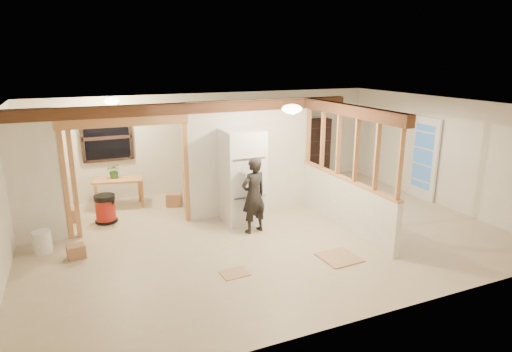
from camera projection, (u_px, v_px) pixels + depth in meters
name	position (u px, v px, depth m)	size (l,w,h in m)	color
floor	(264.00, 231.00, 8.57)	(9.00, 6.50, 0.01)	#C3B191
ceiling	(265.00, 106.00, 7.90)	(9.00, 6.50, 0.01)	white
wall_back	(213.00, 142.00, 11.11)	(9.00, 0.01, 2.50)	white
wall_front	(372.00, 232.00, 5.36)	(9.00, 0.01, 2.50)	white
wall_right	(440.00, 151.00, 9.95)	(0.01, 6.50, 2.50)	white
partition_left_stub	(34.00, 178.00, 7.75)	(0.90, 0.12, 2.50)	white
partition_center	(250.00, 157.00, 9.37)	(2.80, 0.12, 2.50)	white
doorway_frame	(129.00, 176.00, 8.42)	(2.46, 0.14, 2.20)	tan
header_beam_back	(195.00, 108.00, 8.61)	(7.00, 0.18, 0.22)	brown
header_beam_right	(349.00, 110.00, 8.19)	(0.18, 3.30, 0.22)	brown
pony_wall	(344.00, 203.00, 8.69)	(0.12, 3.20, 1.00)	white
stud_partition	(347.00, 147.00, 8.38)	(0.14, 3.20, 1.32)	tan
window_back	(107.00, 138.00, 9.96)	(1.12, 0.10, 1.10)	black
french_door	(424.00, 159.00, 10.34)	(0.12, 0.86, 2.00)	white
ceiling_dome_main	(292.00, 109.00, 7.58)	(0.36, 0.36, 0.16)	#FFEABF
ceiling_dome_util	(112.00, 101.00, 8.98)	(0.32, 0.32, 0.14)	#FFEABF
hanging_bulb	(142.00, 118.00, 8.64)	(0.07, 0.07, 0.07)	#FFD88C
refrigerator	(242.00, 176.00, 8.91)	(0.80, 0.78, 1.95)	silver
woman	(254.00, 195.00, 8.34)	(0.56, 0.36, 1.52)	black
work_table	(119.00, 193.00, 9.87)	(1.08, 0.54, 0.68)	tan
potted_plant	(114.00, 171.00, 9.79)	(0.31, 0.27, 0.35)	#295C2A
shop_vac	(105.00, 208.00, 8.96)	(0.46, 0.46, 0.61)	maroon
bookshelf	(315.00, 149.00, 12.16)	(0.85, 0.28, 1.71)	black
bucket	(42.00, 242.00, 7.58)	(0.32, 0.32, 0.40)	white
box_util_a	(174.00, 199.00, 10.01)	(0.35, 0.30, 0.30)	#A2714E
box_util_b	(72.00, 215.00, 9.04)	(0.30, 0.30, 0.28)	#A2714E
box_front	(76.00, 252.00, 7.39)	(0.29, 0.24, 0.24)	#A2714E
floor_panel_near	(339.00, 257.00, 7.41)	(0.63, 0.63, 0.02)	tan
floor_panel_far	(235.00, 273.00, 6.88)	(0.44, 0.35, 0.01)	tan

